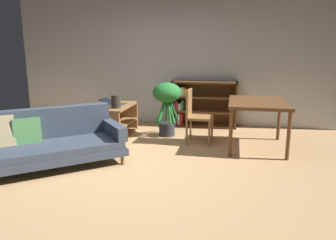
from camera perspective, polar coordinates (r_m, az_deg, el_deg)
The scene contains 10 objects.
ground_plane at distance 4.61m, azimuth -6.21°, elevation -7.79°, with size 8.16×8.16×0.00m, color tan.
back_wall_panel at distance 6.94m, azimuth 0.43°, elevation 10.56°, with size 6.80×0.10×2.70m, color silver.
fabric_couch at distance 4.76m, azimuth -21.20°, elevation -3.54°, with size 2.13×1.98×0.77m.
media_console at distance 6.04m, azimuth -8.79°, elevation -0.20°, with size 0.43×1.06×0.57m.
open_laptop at distance 6.08m, azimuth -9.53°, elevation 2.95°, with size 0.47×0.35×0.11m.
desk_speaker at distance 5.72m, azimuth -9.19°, elevation 3.24°, with size 0.16×0.16×0.23m.
potted_floor_plant at distance 5.90m, azimuth -0.19°, elevation 3.61°, with size 0.52×0.54×0.99m.
dining_table at distance 5.38m, azimuth 15.62°, elevation 2.38°, with size 0.92×1.19×0.77m.
dining_chair_near at distance 5.48m, azimuth 4.88°, elevation 1.14°, with size 0.44×0.42×0.92m.
bookshelf at distance 6.74m, azimuth 5.69°, elevation 2.89°, with size 1.33×0.34×0.94m.
Camera 1 is at (1.35, -4.10, 1.60)m, focal length 34.53 mm.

